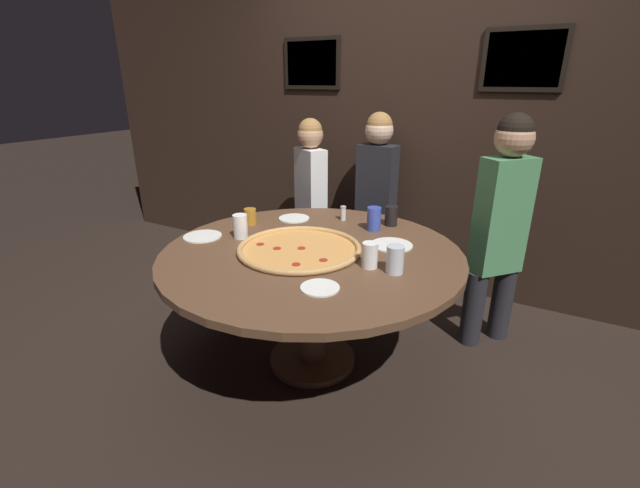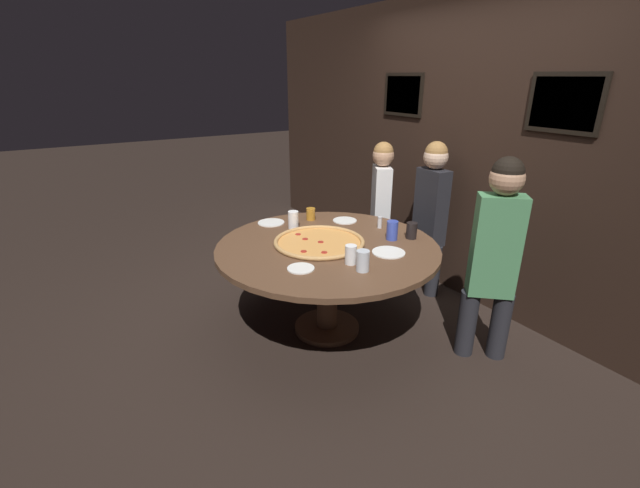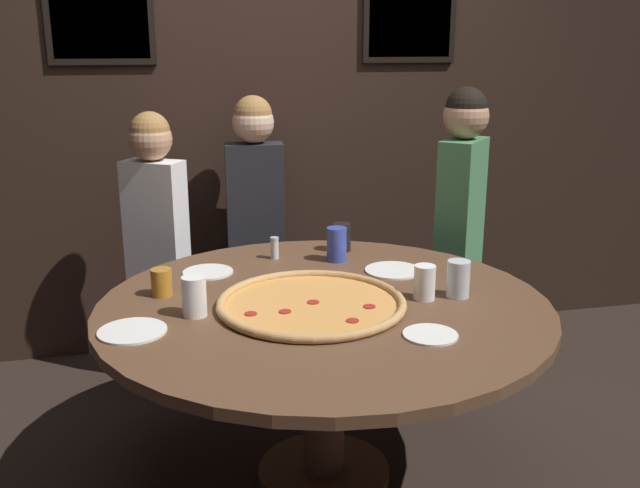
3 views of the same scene
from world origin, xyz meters
TOP-DOWN VIEW (x-y plane):
  - ground_plane at (0.00, 0.00)m, footprint 24.00×24.00m
  - back_wall at (0.00, 1.44)m, footprint 6.40×0.08m
  - dining_table at (0.00, 0.00)m, footprint 1.67×1.67m
  - giant_pizza at (-0.06, -0.04)m, footprint 0.69×0.69m
  - drink_cup_beside_pizza at (-0.58, 0.20)m, footprint 0.08×0.08m
  - drink_cup_near_right at (0.37, -0.05)m, footprint 0.08×0.08m
  - drink_cup_centre_back at (0.23, 0.63)m, footprint 0.08×0.08m
  - drink_cup_far_left at (0.17, 0.48)m, footprint 0.09×0.09m
  - drink_cup_by_shaker at (-0.47, -0.03)m, footprint 0.09×0.09m
  - drink_cup_far_right at (0.50, -0.06)m, footprint 0.09×0.09m
  - white_plate_far_back at (0.36, 0.29)m, footprint 0.24×0.24m
  - white_plate_near_front at (-0.68, -0.13)m, footprint 0.23×0.23m
  - white_plate_right_side at (-0.39, 0.44)m, footprint 0.21×0.21m
  - white_plate_left_side at (0.27, -0.38)m, footprint 0.18×0.18m
  - condiment_shaker at (-0.09, 0.58)m, footprint 0.04×0.04m
  - diner_side_left at (-0.09, 1.17)m, footprint 0.36×0.21m
  - diner_far_right at (0.88, 0.78)m, footprint 0.34×0.36m
  - diner_side_right at (-0.59, 1.01)m, footprint 0.35×0.28m

SIDE VIEW (x-z plane):
  - ground_plane at x=0.00m, z-range 0.00..0.00m
  - dining_table at x=0.00m, z-range 0.25..0.99m
  - white_plate_far_back at x=0.36m, z-range 0.74..0.75m
  - white_plate_near_front at x=-0.68m, z-range 0.74..0.75m
  - white_plate_right_side at x=-0.39m, z-range 0.74..0.75m
  - white_plate_left_side at x=0.27m, z-range 0.74..0.75m
  - giant_pizza at x=-0.06m, z-range 0.74..0.77m
  - diner_side_right at x=-0.59m, z-range 0.09..1.45m
  - condiment_shaker at x=-0.09m, z-range 0.74..0.84m
  - drink_cup_beside_pizza at x=-0.58m, z-range 0.74..0.84m
  - diner_side_left at x=-0.09m, z-range 0.09..1.50m
  - drink_cup_centre_back at x=0.23m, z-range 0.74..0.87m
  - drink_cup_near_right at x=0.37m, z-range 0.74..0.87m
  - drink_cup_far_right at x=0.50m, z-range 0.74..0.88m
  - drink_cup_by_shaker at x=-0.47m, z-range 0.74..0.88m
  - drink_cup_far_left at x=0.17m, z-range 0.74..0.89m
  - diner_far_right at x=0.88m, z-range 0.10..1.56m
  - back_wall at x=0.00m, z-range 0.00..2.60m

